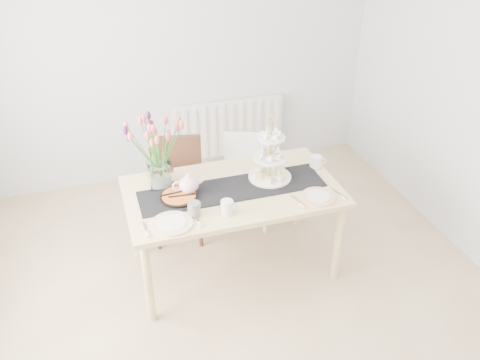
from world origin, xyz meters
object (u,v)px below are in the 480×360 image
object	(u,v)px
chair_white	(246,172)
tart_tin	(179,197)
cream_jug	(316,162)
radiator	(227,128)
cake_stand	(270,163)
teapot	(189,185)
mug_grey	(194,209)
dining_table	(233,198)
plate_left	(172,224)
plate_right	(319,197)
chair_brown	(177,180)
tulip_vase	(157,142)
mug_white	(227,207)

from	to	relation	value
chair_white	tart_tin	xyz separation A→B (m)	(-0.73, -0.66, 0.30)
cream_jug	tart_tin	distance (m)	1.15
radiator	cake_stand	distance (m)	1.61
teapot	mug_grey	distance (m)	0.29
dining_table	plate_left	world-z (taller)	plate_left
dining_table	plate_right	xyz separation A→B (m)	(0.57, -0.29, 0.08)
dining_table	mug_grey	world-z (taller)	mug_grey
chair_brown	teapot	xyz separation A→B (m)	(-0.01, -0.58, 0.31)
dining_table	cream_jug	world-z (taller)	cream_jug
tulip_vase	mug_white	xyz separation A→B (m)	(0.37, -0.52, -0.31)
dining_table	teapot	bearing A→B (deg)	170.98
radiator	dining_table	xyz separation A→B (m)	(-0.43, -1.60, 0.22)
cream_jug	chair_brown	bearing A→B (deg)	172.25
plate_left	tart_tin	bearing A→B (deg)	69.31
cream_jug	plate_right	world-z (taller)	cream_jug
chair_brown	chair_white	bearing A→B (deg)	14.38
mug_white	tulip_vase	bearing A→B (deg)	127.54
plate_left	mug_grey	bearing A→B (deg)	18.87
plate_left	radiator	bearing A→B (deg)	63.53
cake_stand	mug_grey	world-z (taller)	cake_stand
cream_jug	plate_left	distance (m)	1.32
chair_brown	teapot	bearing A→B (deg)	-78.94
chair_white	tart_tin	world-z (taller)	chair_white
plate_left	plate_right	world-z (taller)	plate_left
cake_stand	mug_grey	distance (m)	0.74
cake_stand	cream_jug	world-z (taller)	cake_stand
chair_white	cream_jug	world-z (taller)	cream_jug
cake_stand	plate_right	bearing A→B (deg)	-55.32
radiator	teapot	size ratio (longest dim) A/B	5.11
chair_white	radiator	bearing A→B (deg)	103.52
tulip_vase	teapot	world-z (taller)	tulip_vase
radiator	tart_tin	world-z (taller)	tart_tin
radiator	chair_brown	bearing A→B (deg)	-127.03
chair_white	cake_stand	size ratio (longest dim) A/B	1.66
chair_brown	teapot	distance (m)	0.66
teapot	mug_grey	world-z (taller)	teapot
dining_table	cake_stand	xyz separation A→B (m)	(0.32, 0.06, 0.22)
chair_white	plate_right	xyz separation A→B (m)	(0.25, -0.95, 0.29)
dining_table	tulip_vase	world-z (taller)	tulip_vase
teapot	tart_tin	bearing A→B (deg)	-146.22
tulip_vase	mug_grey	world-z (taller)	tulip_vase
mug_white	cream_jug	bearing A→B (deg)	27.13
chair_white	mug_grey	size ratio (longest dim) A/B	7.76
chair_white	plate_right	world-z (taller)	chair_white
chair_brown	cake_stand	xyz separation A→B (m)	(0.63, -0.57, 0.38)
radiator	cake_stand	xyz separation A→B (m)	(-0.11, -1.54, 0.44)
tulip_vase	mug_white	bearing A→B (deg)	-54.32
radiator	chair_white	bearing A→B (deg)	-96.29
cake_stand	mug_white	bearing A→B (deg)	-141.99
chair_brown	teapot	world-z (taller)	teapot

